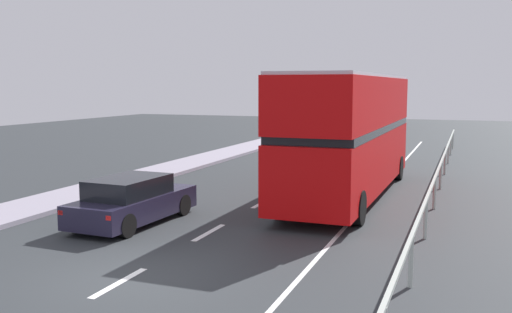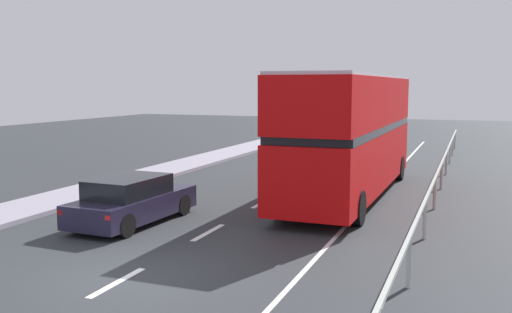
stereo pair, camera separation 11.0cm
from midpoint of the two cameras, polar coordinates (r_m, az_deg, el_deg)
The scene contains 5 objects.
ground_plane at distance 12.41m, azimuth -12.30°, elevation -11.77°, with size 73.60×120.00×0.10m, color #2A2E31.
lane_paint_markings at distance 19.36m, azimuth 7.23°, elevation -4.68°, with size 3.45×46.00×0.01m.
bridge_side_railing at distance 19.07m, azimuth 17.55°, elevation -2.48°, with size 0.10×42.00×1.06m.
double_decker_bus_red at distance 20.45m, azimuth 9.55°, elevation 2.43°, with size 2.73×11.53×4.30m.
hatchback_car_near at distance 16.77m, azimuth -12.05°, elevation -4.33°, with size 1.94×4.32×1.36m.
Camera 2 is at (6.55, -9.77, 3.92)m, focal length 40.20 mm.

